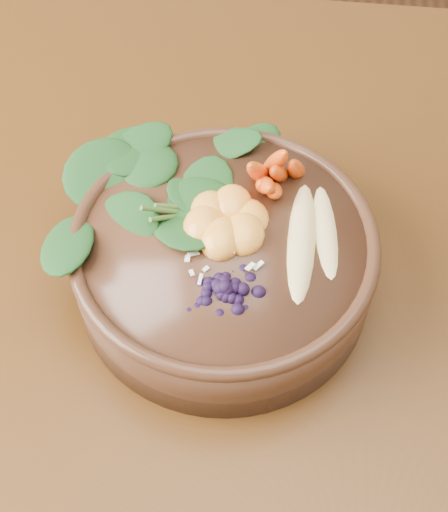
# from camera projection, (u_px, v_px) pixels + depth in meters

# --- Properties ---
(stoneware_bowl) EXTENTS (0.30, 0.30, 0.07)m
(stoneware_bowl) POSITION_uv_depth(u_px,v_px,m) (224.00, 262.00, 0.65)
(stoneware_bowl) COLOR #462918
(stoneware_bowl) RESTS_ON dining_table
(kale_heap) EXTENTS (0.19, 0.18, 0.04)m
(kale_heap) POSITION_uv_depth(u_px,v_px,m) (178.00, 174.00, 0.64)
(kale_heap) COLOR #194819
(kale_heap) RESTS_ON stoneware_bowl
(carrot_cluster) EXTENTS (0.06, 0.06, 0.08)m
(carrot_cluster) POSITION_uv_depth(u_px,v_px,m) (280.00, 148.00, 0.63)
(carrot_cluster) COLOR #DA4F17
(carrot_cluster) RESTS_ON stoneware_bowl
(banana_halves) EXTENTS (0.06, 0.16, 0.03)m
(banana_halves) POSITION_uv_depth(u_px,v_px,m) (315.00, 227.00, 0.61)
(banana_halves) COLOR #E0CC84
(banana_halves) RESTS_ON stoneware_bowl
(mandarin_cluster) EXTENTS (0.09, 0.09, 0.03)m
(mandarin_cluster) POSITION_uv_depth(u_px,v_px,m) (227.00, 212.00, 0.62)
(mandarin_cluster) COLOR orange
(mandarin_cluster) RESTS_ON stoneware_bowl
(blueberry_pile) EXTENTS (0.13, 0.11, 0.04)m
(blueberry_pile) POSITION_uv_depth(u_px,v_px,m) (226.00, 280.00, 0.57)
(blueberry_pile) COLOR black
(blueberry_pile) RESTS_ON stoneware_bowl
(coconut_flakes) EXTENTS (0.09, 0.07, 0.01)m
(coconut_flakes) POSITION_uv_depth(u_px,v_px,m) (226.00, 253.00, 0.61)
(coconut_flakes) COLOR white
(coconut_flakes) RESTS_ON stoneware_bowl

